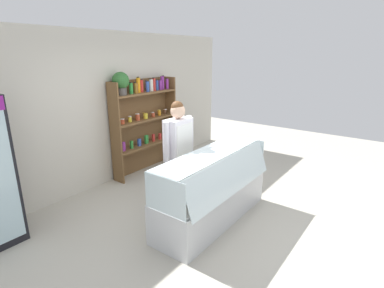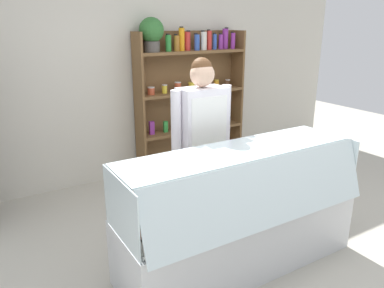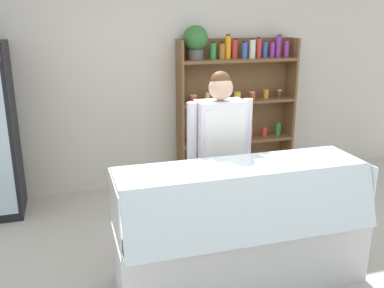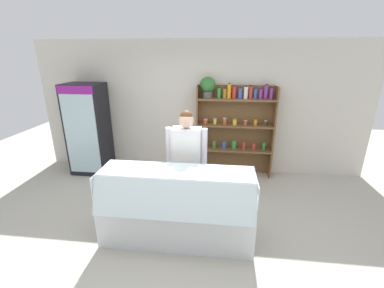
{
  "view_description": "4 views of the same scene",
  "coord_description": "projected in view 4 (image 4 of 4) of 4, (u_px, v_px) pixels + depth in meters",
  "views": [
    {
      "loc": [
        -3.35,
        -2.16,
        2.32
      ],
      "look_at": [
        0.04,
        0.36,
        1.03
      ],
      "focal_mm": 28.0,
      "sensor_mm": 36.0,
      "label": 1
    },
    {
      "loc": [
        -1.81,
        -2.21,
        1.95
      ],
      "look_at": [
        -0.31,
        0.28,
        1.0
      ],
      "focal_mm": 35.0,
      "sensor_mm": 36.0,
      "label": 2
    },
    {
      "loc": [
        -1.35,
        -2.95,
        2.14
      ],
      "look_at": [
        -0.39,
        0.27,
        1.11
      ],
      "focal_mm": 40.0,
      "sensor_mm": 36.0,
      "label": 3
    },
    {
      "loc": [
        0.46,
        -2.99,
        2.42
      ],
      "look_at": [
        0.06,
        0.43,
        1.21
      ],
      "focal_mm": 24.0,
      "sensor_mm": 36.0,
      "label": 4
    }
  ],
  "objects": [
    {
      "name": "ground_plane",
      "position": [
        184.0,
        233.0,
        3.66
      ],
      "size": [
        12.0,
        12.0,
        0.0
      ],
      "primitive_type": "plane",
      "color": "#B7B2A3"
    },
    {
      "name": "back_wall",
      "position": [
        199.0,
        108.0,
        5.33
      ],
      "size": [
        6.8,
        0.1,
        2.7
      ],
      "primitive_type": "cube",
      "color": "beige",
      "rests_on": "ground"
    },
    {
      "name": "shelving_unit",
      "position": [
        231.0,
        120.0,
        5.13
      ],
      "size": [
        1.54,
        0.3,
        2.01
      ],
      "color": "brown",
      "rests_on": "ground"
    },
    {
      "name": "drinks_fridge",
      "position": [
        88.0,
        129.0,
        5.33
      ],
      "size": [
        0.75,
        0.61,
        1.88
      ],
      "color": "black",
      "rests_on": "ground"
    },
    {
      "name": "shop_clerk",
      "position": [
        186.0,
        155.0,
        3.85
      ],
      "size": [
        0.62,
        0.25,
        1.66
      ],
      "color": "#383D51",
      "rests_on": "ground"
    },
    {
      "name": "deli_display_case",
      "position": [
        177.0,
        218.0,
        3.48
      ],
      "size": [
        2.02,
        0.71,
        1.01
      ],
      "color": "silver",
      "rests_on": "ground"
    }
  ]
}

